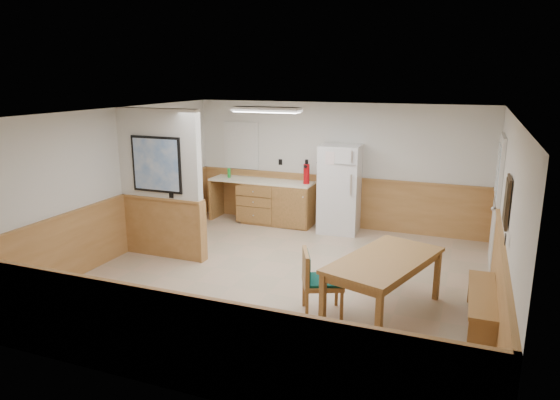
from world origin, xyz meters
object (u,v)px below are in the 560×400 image
at_px(dining_bench, 482,301).
at_px(dining_chair, 315,278).
at_px(refrigerator, 340,189).
at_px(soap_bottle, 229,173).
at_px(dining_table, 384,265).
at_px(fire_extinguisher, 306,173).

relative_size(dining_bench, dining_chair, 1.74).
bearing_deg(refrigerator, soap_bottle, 175.87).
height_order(dining_table, soap_bottle, soap_bottle).
height_order(dining_chair, fire_extinguisher, fire_extinguisher).
bearing_deg(dining_bench, fire_extinguisher, 135.30).
bearing_deg(dining_table, refrigerator, 131.99).
bearing_deg(refrigerator, fire_extinguisher, 173.10).
bearing_deg(dining_table, soap_bottle, 157.92).
xyz_separation_m(dining_table, dining_chair, (-0.81, -0.35, -0.16)).
height_order(refrigerator, soap_bottle, refrigerator).
bearing_deg(dining_chair, dining_table, -0.47).
distance_m(refrigerator, fire_extinguisher, 0.75).
xyz_separation_m(refrigerator, dining_chair, (0.62, -3.56, -0.37)).
bearing_deg(soap_bottle, fire_extinguisher, 0.36).
relative_size(dining_table, fire_extinguisher, 3.99).
distance_m(dining_bench, soap_bottle, 6.01).
xyz_separation_m(dining_bench, fire_extinguisher, (-3.32, 3.20, 0.78)).
bearing_deg(dining_chair, soap_bottle, 106.77).
xyz_separation_m(dining_table, soap_bottle, (-3.86, 3.24, 0.35)).
bearing_deg(dining_table, fire_extinguisher, 141.21).
bearing_deg(fire_extinguisher, dining_table, -64.66).
distance_m(refrigerator, dining_table, 3.52).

